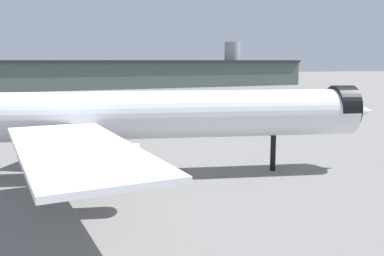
{
  "coord_description": "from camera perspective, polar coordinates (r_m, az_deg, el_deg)",
  "views": [
    {
      "loc": [
        -8.02,
        -55.17,
        14.73
      ],
      "look_at": [
        6.86,
        -2.83,
        6.07
      ],
      "focal_mm": 39.84,
      "sensor_mm": 36.0,
      "label": 1
    }
  ],
  "objects": [
    {
      "name": "airliner_near_gate",
      "position": [
        54.32,
        -8.96,
        1.55
      ],
      "size": [
        67.01,
        60.73,
        17.61
      ],
      "rotation": [
        0.0,
        0.0,
        -0.13
      ],
      "color": "white",
      "rests_on": "ground"
    },
    {
      "name": "terminal_building",
      "position": [
        236.26,
        -7.42,
        7.24
      ],
      "size": [
        201.59,
        53.47,
        25.6
      ],
      "rotation": [
        0.0,
        0.0,
        0.13
      ],
      "color": "#475651",
      "rests_on": "ground"
    },
    {
      "name": "ground",
      "position": [
        57.67,
        -7.39,
        -5.84
      ],
      "size": [
        900.0,
        900.0,
        0.0
      ],
      "primitive_type": "plane",
      "color": "slate"
    },
    {
      "name": "baggage_tug_wing",
      "position": [
        89.07,
        6.01,
        0.1
      ],
      "size": [
        3.14,
        3.56,
        1.85
      ],
      "rotation": [
        0.0,
        0.0,
        5.26
      ],
      "color": "black",
      "rests_on": "ground"
    }
  ]
}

